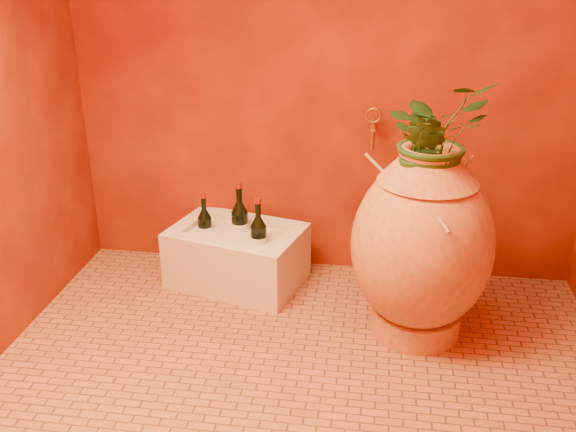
% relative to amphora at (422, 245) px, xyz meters
% --- Properties ---
extents(floor, '(2.50, 2.50, 0.00)m').
position_rel_amphora_xyz_m(floor, '(-0.47, -0.43, -0.42)').
color(floor, brown).
rests_on(floor, ground).
extents(wall_back, '(2.50, 0.02, 2.50)m').
position_rel_amphora_xyz_m(wall_back, '(-0.47, 0.57, 0.83)').
color(wall_back, '#581005').
rests_on(wall_back, ground).
extents(amphora, '(0.63, 0.63, 0.85)m').
position_rel_amphora_xyz_m(amphora, '(0.00, 0.00, 0.00)').
color(amphora, '#C08036').
rests_on(amphora, floor).
extents(stone_basin, '(0.71, 0.58, 0.29)m').
position_rel_amphora_xyz_m(stone_basin, '(-0.87, 0.32, -0.28)').
color(stone_basin, beige).
rests_on(stone_basin, floor).
extents(wine_bottle_a, '(0.07, 0.07, 0.30)m').
position_rel_amphora_xyz_m(wine_bottle_a, '(-1.04, 0.35, -0.16)').
color(wine_bottle_a, black).
rests_on(wine_bottle_a, stone_basin).
extents(wine_bottle_b, '(0.08, 0.08, 0.33)m').
position_rel_amphora_xyz_m(wine_bottle_b, '(-0.75, 0.25, -0.14)').
color(wine_bottle_b, black).
rests_on(wine_bottle_b, stone_basin).
extents(wine_bottle_c, '(0.09, 0.09, 0.35)m').
position_rel_amphora_xyz_m(wine_bottle_c, '(-0.86, 0.38, -0.14)').
color(wine_bottle_c, black).
rests_on(wine_bottle_c, stone_basin).
extents(wall_tap, '(0.08, 0.16, 0.18)m').
position_rel_amphora_xyz_m(wall_tap, '(-0.23, 0.48, 0.37)').
color(wall_tap, '#A47326').
rests_on(wall_tap, wall_back).
extents(plant_main, '(0.54, 0.52, 0.45)m').
position_rel_amphora_xyz_m(plant_main, '(0.01, 0.02, 0.46)').
color(plant_main, '#1C3F16').
rests_on(plant_main, amphora).
extents(plant_side, '(0.23, 0.22, 0.33)m').
position_rel_amphora_xyz_m(plant_side, '(-0.04, -0.05, 0.41)').
color(plant_side, '#1C3F16').
rests_on(plant_side, amphora).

